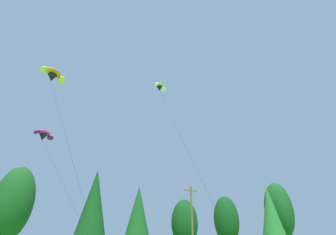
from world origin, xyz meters
name	(u,v)px	position (x,y,z in m)	size (l,w,h in m)	color
treeline_tree_d	(13,202)	(-13.75, 44.79, 7.69)	(5.23, 5.23, 12.69)	#472D19
treeline_tree_e	(94,202)	(-3.04, 43.97, 8.26)	(4.50, 4.50, 13.18)	#472D19
treeline_tree_f	(138,213)	(3.63, 42.62, 6.82)	(4.00, 4.00, 10.89)	#472D19
treeline_tree_g	(185,223)	(11.63, 42.68, 5.63)	(4.31, 4.31, 9.30)	#472D19
treeline_tree_h	(226,220)	(23.07, 47.22, 6.84)	(4.85, 4.85, 11.30)	#472D19
treeline_tree_i	(270,211)	(32.12, 44.55, 8.51)	(4.59, 4.59, 13.59)	#472D19
treeline_tree_j	(279,211)	(36.76, 46.78, 9.15)	(5.88, 5.88, 15.11)	#472D19
utility_pole	(192,222)	(8.75, 34.67, 5.15)	(2.20, 0.26, 9.78)	brown
parafoil_kite_high_magenta	(44,135)	(-11.29, 36.27, 14.89)	(7.66, 15.33, 13.95)	#D12893
parafoil_kite_mid_lime_white	(160,87)	(1.55, 28.62, 20.85)	(4.63, 8.62, 19.75)	#93D633
parafoil_kite_far_orange	(53,75)	(-11.16, 28.96, 19.30)	(7.65, 7.92, 18.50)	orange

